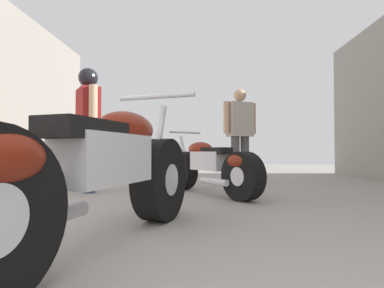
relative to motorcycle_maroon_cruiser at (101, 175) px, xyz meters
The scene contains 5 objects.
ground_plane 2.01m from the motorcycle_maroon_cruiser, 71.82° to the left, with size 18.16×18.16×0.00m, color gray.
motorcycle_maroon_cruiser is the anchor object (origin of this frame).
motorcycle_black_naked 2.31m from the motorcycle_maroon_cruiser, 73.26° to the left, with size 1.22×1.56×0.85m.
mechanic_in_blue 4.21m from the motorcycle_maroon_cruiser, 72.40° to the left, with size 0.67×0.42×1.73m.
mechanic_with_helmet 2.66m from the motorcycle_maroon_cruiser, 112.95° to the left, with size 0.47×0.61×1.70m.
Camera 1 is at (-0.03, 0.25, 0.56)m, focal length 28.11 mm.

